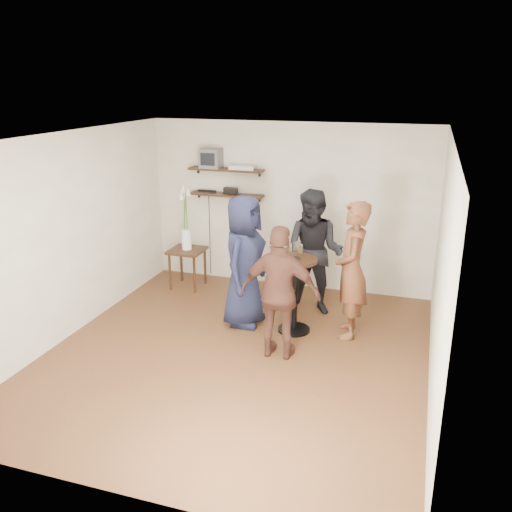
# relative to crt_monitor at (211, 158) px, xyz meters

# --- Properties ---
(room) EXTENTS (4.58, 5.08, 2.68)m
(room) POSITION_rel_crt_monitor_xyz_m (1.25, -2.38, -0.72)
(room) COLOR #4A2E17
(room) RESTS_ON ground
(shelf_upper) EXTENTS (1.20, 0.25, 0.04)m
(shelf_upper) POSITION_rel_crt_monitor_xyz_m (0.25, 0.00, -0.17)
(shelf_upper) COLOR black
(shelf_upper) RESTS_ON room
(shelf_lower) EXTENTS (1.20, 0.25, 0.04)m
(shelf_lower) POSITION_rel_crt_monitor_xyz_m (0.25, 0.00, -0.57)
(shelf_lower) COLOR black
(shelf_lower) RESTS_ON room
(crt_monitor) EXTENTS (0.32, 0.30, 0.30)m
(crt_monitor) POSITION_rel_crt_monitor_xyz_m (0.00, 0.00, 0.00)
(crt_monitor) COLOR #59595B
(crt_monitor) RESTS_ON shelf_upper
(dvd_deck) EXTENTS (0.40, 0.24, 0.06)m
(dvd_deck) POSITION_rel_crt_monitor_xyz_m (0.54, 0.00, -0.12)
(dvd_deck) COLOR silver
(dvd_deck) RESTS_ON shelf_upper
(radio) EXTENTS (0.22, 0.10, 0.10)m
(radio) POSITION_rel_crt_monitor_xyz_m (0.32, 0.00, -0.50)
(radio) COLOR black
(radio) RESTS_ON shelf_lower
(power_strip) EXTENTS (0.30, 0.05, 0.03)m
(power_strip) POSITION_rel_crt_monitor_xyz_m (-0.11, 0.05, -0.54)
(power_strip) COLOR black
(power_strip) RESTS_ON shelf_lower
(side_table) EXTENTS (0.53, 0.53, 0.63)m
(side_table) POSITION_rel_crt_monitor_xyz_m (-0.26, -0.47, -1.49)
(side_table) COLOR black
(side_table) RESTS_ON room
(vase_lilies) EXTENTS (0.20, 0.21, 1.06)m
(vase_lilies) POSITION_rel_crt_monitor_xyz_m (-0.26, -0.47, -1.05)
(vase_lilies) COLOR white
(vase_lilies) RESTS_ON side_table
(drinks_table) EXTENTS (0.56, 0.56, 1.01)m
(drinks_table) POSITION_rel_crt_monitor_xyz_m (1.76, -1.52, -1.37)
(drinks_table) COLOR black
(drinks_table) RESTS_ON room
(wine_glass_fl) EXTENTS (0.07, 0.07, 0.20)m
(wine_glass_fl) POSITION_rel_crt_monitor_xyz_m (1.68, -1.55, -0.87)
(wine_glass_fl) COLOR silver
(wine_glass_fl) RESTS_ON drinks_table
(wine_glass_fr) EXTENTS (0.07, 0.07, 0.20)m
(wine_glass_fr) POSITION_rel_crt_monitor_xyz_m (1.82, -1.55, -0.86)
(wine_glass_fr) COLOR silver
(wine_glass_fr) RESTS_ON drinks_table
(wine_glass_bl) EXTENTS (0.07, 0.07, 0.20)m
(wine_glass_bl) POSITION_rel_crt_monitor_xyz_m (1.75, -1.46, -0.87)
(wine_glass_bl) COLOR silver
(wine_glass_bl) RESTS_ON drinks_table
(wine_glass_br) EXTENTS (0.07, 0.07, 0.22)m
(wine_glass_br) POSITION_rel_crt_monitor_xyz_m (1.78, -1.50, -0.85)
(wine_glass_br) COLOR silver
(wine_glass_br) RESTS_ON drinks_table
(person_plaid) EXTENTS (0.52, 0.71, 1.79)m
(person_plaid) POSITION_rel_crt_monitor_xyz_m (2.47, -1.41, -1.12)
(person_plaid) COLOR #AE1325
(person_plaid) RESTS_ON room
(person_dark) EXTENTS (0.94, 0.78, 1.78)m
(person_dark) POSITION_rel_crt_monitor_xyz_m (1.85, -0.82, -1.13)
(person_dark) COLOR black
(person_dark) RESTS_ON room
(person_navy) EXTENTS (0.62, 0.90, 1.79)m
(person_navy) POSITION_rel_crt_monitor_xyz_m (1.05, -1.48, -1.12)
(person_navy) COLOR black
(person_navy) RESTS_ON room
(person_brown) EXTENTS (0.96, 0.40, 1.63)m
(person_brown) POSITION_rel_crt_monitor_xyz_m (1.75, -2.24, -1.20)
(person_brown) COLOR #4E2B21
(person_brown) RESTS_ON room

